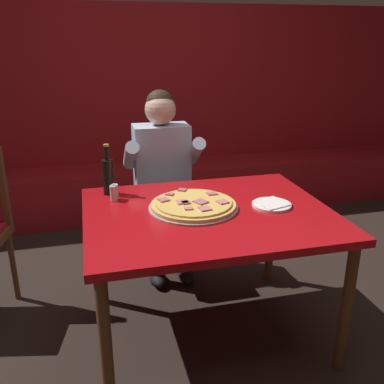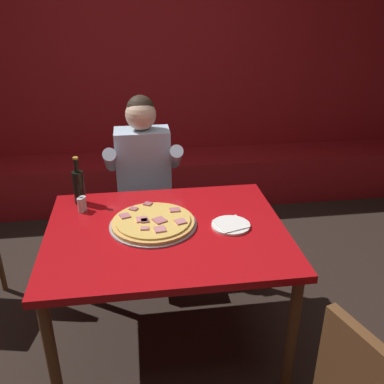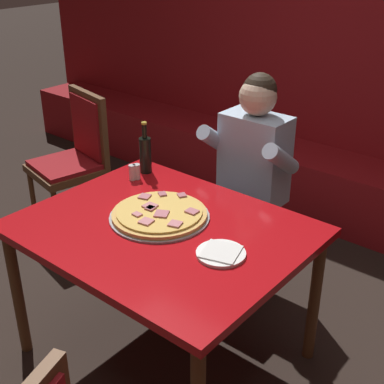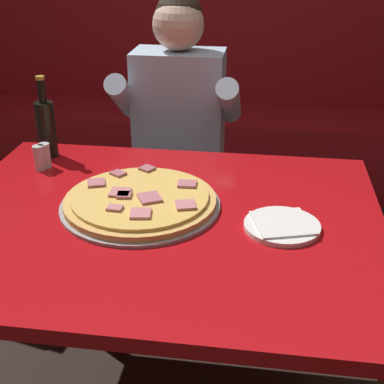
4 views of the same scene
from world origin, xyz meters
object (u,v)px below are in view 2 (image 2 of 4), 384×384
at_px(main_dining_table, 167,241).
at_px(shaker_black_pepper, 83,204).
at_px(shaker_red_pepper_flakes, 81,206).
at_px(beer_bottle, 79,186).
at_px(pizza, 153,223).
at_px(plate_white_paper, 231,225).
at_px(diner_seated_blue_shirt, 144,179).

height_order(main_dining_table, shaker_black_pepper, shaker_black_pepper).
height_order(shaker_black_pepper, shaker_red_pepper_flakes, same).
xyz_separation_m(shaker_black_pepper, shaker_red_pepper_flakes, (-0.01, -0.02, 0.00)).
bearing_deg(shaker_black_pepper, main_dining_table, -32.45).
distance_m(beer_bottle, shaker_red_pepper_flakes, 0.14).
bearing_deg(main_dining_table, shaker_red_pepper_flakes, 150.24).
bearing_deg(pizza, main_dining_table, -37.38).
relative_size(pizza, beer_bottle, 1.62).
xyz_separation_m(pizza, shaker_red_pepper_flakes, (-0.40, 0.22, 0.02)).
height_order(main_dining_table, shaker_red_pepper_flakes, shaker_red_pepper_flakes).
relative_size(plate_white_paper, shaker_black_pepper, 2.44).
bearing_deg(plate_white_paper, diner_seated_blue_shirt, 118.17).
distance_m(main_dining_table, shaker_black_pepper, 0.55).
bearing_deg(plate_white_paper, pizza, 170.39).
bearing_deg(diner_seated_blue_shirt, pizza, -88.36).
distance_m(pizza, shaker_red_pepper_flakes, 0.46).
bearing_deg(plate_white_paper, shaker_black_pepper, 158.97).
relative_size(plate_white_paper, diner_seated_blue_shirt, 0.16).
distance_m(plate_white_paper, diner_seated_blue_shirt, 0.92).
xyz_separation_m(plate_white_paper, shaker_red_pepper_flakes, (-0.81, 0.29, 0.03)).
xyz_separation_m(main_dining_table, diner_seated_blue_shirt, (-0.09, 0.79, 0.03)).
height_order(main_dining_table, plate_white_paper, plate_white_paper).
bearing_deg(pizza, diner_seated_blue_shirt, 91.64).
relative_size(shaker_red_pepper_flakes, diner_seated_blue_shirt, 0.07).
distance_m(plate_white_paper, shaker_red_pepper_flakes, 0.86).
relative_size(beer_bottle, diner_seated_blue_shirt, 0.23).
xyz_separation_m(shaker_red_pepper_flakes, diner_seated_blue_shirt, (0.38, 0.53, -0.08)).
distance_m(main_dining_table, beer_bottle, 0.65).
height_order(plate_white_paper, diner_seated_blue_shirt, diner_seated_blue_shirt).
height_order(pizza, plate_white_paper, pizza).
bearing_deg(beer_bottle, shaker_red_pepper_flakes, -82.69).
bearing_deg(beer_bottle, plate_white_paper, -26.09).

